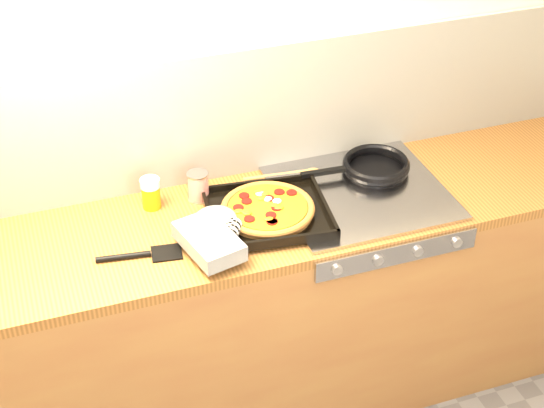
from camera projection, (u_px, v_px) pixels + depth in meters
name	position (u px, v px, depth m)	size (l,w,h in m)	color
room_shell	(218.00, 118.00, 3.00)	(3.20, 3.20, 3.20)	white
counter_run	(246.00, 314.00, 3.17)	(3.20, 0.62, 0.90)	olive
stovetop	(361.00, 193.00, 3.03)	(0.60, 0.56, 0.02)	#A2A1A7
pizza_on_tray	(251.00, 217.00, 2.84)	(0.58, 0.47, 0.07)	black
frying_pan	(374.00, 166.00, 3.12)	(0.43, 0.27, 0.04)	black
tomato_can	(198.00, 186.00, 2.98)	(0.08, 0.08, 0.11)	#9C0E0C
juice_glass	(151.00, 193.00, 2.94)	(0.08, 0.08, 0.12)	orange
wooden_spoon	(289.00, 174.00, 3.13)	(0.30, 0.06, 0.02)	olive
black_spatula	(141.00, 255.00, 2.73)	(0.29, 0.10, 0.02)	black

